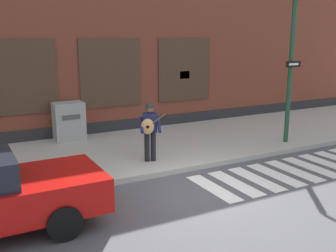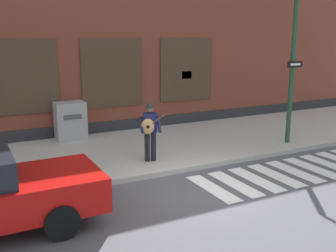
# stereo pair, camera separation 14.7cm
# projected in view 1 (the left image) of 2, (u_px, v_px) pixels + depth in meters

# --- Properties ---
(ground_plane) EXTENTS (160.00, 160.00, 0.00)m
(ground_plane) POSITION_uv_depth(u_px,v_px,m) (204.00, 192.00, 9.35)
(ground_plane) COLOR #4C4C51
(sidewalk) EXTENTS (28.00, 4.87, 0.15)m
(sidewalk) POSITION_uv_depth(u_px,v_px,m) (139.00, 149.00, 12.63)
(sidewalk) COLOR #ADAAA3
(sidewalk) RESTS_ON ground
(building_backdrop) EXTENTS (28.00, 4.06, 9.13)m
(building_backdrop) POSITION_uv_depth(u_px,v_px,m) (91.00, 12.00, 15.44)
(building_backdrop) COLOR brown
(building_backdrop) RESTS_ON ground
(crosswalk) EXTENTS (5.78, 1.90, 0.01)m
(crosswalk) POSITION_uv_depth(u_px,v_px,m) (294.00, 171.00, 10.82)
(crosswalk) COLOR silver
(crosswalk) RESTS_ON ground
(busker) EXTENTS (0.72, 0.67, 1.66)m
(busker) POSITION_uv_depth(u_px,v_px,m) (150.00, 129.00, 10.97)
(busker) COLOR black
(busker) RESTS_ON sidewalk
(traffic_light) EXTENTS (0.60, 2.78, 5.37)m
(traffic_light) POSITION_uv_depth(u_px,v_px,m) (318.00, 29.00, 11.56)
(traffic_light) COLOR #1E472D
(traffic_light) RESTS_ON sidewalk
(utility_box) EXTENTS (1.01, 0.72, 1.30)m
(utility_box) POSITION_uv_depth(u_px,v_px,m) (69.00, 121.00, 13.39)
(utility_box) COLOR #9E9E9E
(utility_box) RESTS_ON sidewalk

